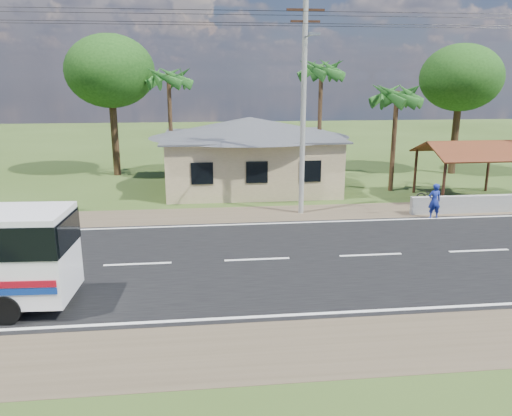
{
  "coord_description": "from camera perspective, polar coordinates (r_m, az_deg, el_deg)",
  "views": [
    {
      "loc": [
        -2.01,
        -17.86,
        6.82
      ],
      "look_at": [
        0.07,
        1.0,
        1.79
      ],
      "focal_mm": 35.0,
      "sensor_mm": 36.0,
      "label": 1
    }
  ],
  "objects": [
    {
      "name": "road",
      "position": [
        19.22,
        0.13,
        -5.92
      ],
      "size": [
        120.0,
        16.0,
        0.03
      ],
      "color": "black",
      "rests_on": "ground"
    },
    {
      "name": "house",
      "position": [
        31.29,
        -0.72,
        7.16
      ],
      "size": [
        12.4,
        10.0,
        5.0
      ],
      "color": "#C9AF86",
      "rests_on": "ground"
    },
    {
      "name": "ground",
      "position": [
        19.23,
        0.13,
        -5.94
      ],
      "size": [
        120.0,
        120.0,
        0.0
      ],
      "primitive_type": "plane",
      "color": "#304418",
      "rests_on": "ground"
    },
    {
      "name": "palm_far",
      "position": [
        33.92,
        -9.97,
        14.38
      ],
      "size": [
        2.8,
        2.8,
        7.7
      ],
      "color": "#47301E",
      "rests_on": "ground"
    },
    {
      "name": "tree_behind_shed",
      "position": [
        38.36,
        22.37,
        13.56
      ],
      "size": [
        5.6,
        5.6,
        9.02
      ],
      "color": "#47301E",
      "rests_on": "ground"
    },
    {
      "name": "person",
      "position": [
        26.01,
        19.72,
        0.75
      ],
      "size": [
        0.65,
        0.44,
        1.76
      ],
      "primitive_type": "imported",
      "rotation": [
        0.0,
        0.0,
        3.16
      ],
      "color": "navy",
      "rests_on": "ground"
    },
    {
      "name": "utility_poles",
      "position": [
        24.82,
        4.69,
        12.36
      ],
      "size": [
        32.8,
        2.22,
        11.0
      ],
      "color": "#9E9E99",
      "rests_on": "ground"
    },
    {
      "name": "motorcycle",
      "position": [
        29.33,
        19.37,
        1.4
      ],
      "size": [
        1.71,
        0.88,
        0.85
      ],
      "primitive_type": "imported",
      "rotation": [
        0.0,
        0.0,
        1.37
      ],
      "color": "black",
      "rests_on": "ground"
    },
    {
      "name": "palm_near",
      "position": [
        31.09,
        15.81,
        12.25
      ],
      "size": [
        2.8,
        2.8,
        6.7
      ],
      "color": "#47301E",
      "rests_on": "ground"
    },
    {
      "name": "tree_behind_house",
      "position": [
        36.36,
        -16.33,
        14.73
      ],
      "size": [
        6.0,
        6.0,
        9.61
      ],
      "color": "#47301E",
      "rests_on": "ground"
    },
    {
      "name": "waiting_shed",
      "position": [
        30.61,
        23.27,
        5.96
      ],
      "size": [
        5.2,
        4.48,
        3.35
      ],
      "color": "#381F14",
      "rests_on": "ground"
    },
    {
      "name": "palm_mid",
      "position": [
        34.31,
        7.47,
        15.28
      ],
      "size": [
        2.8,
        2.8,
        8.2
      ],
      "color": "#47301E",
      "rests_on": "ground"
    },
    {
      "name": "concrete_barrier",
      "position": [
        28.06,
        23.87,
        0.42
      ],
      "size": [
        7.0,
        0.3,
        0.9
      ],
      "primitive_type": "cube",
      "color": "#9E9E99",
      "rests_on": "ground"
    }
  ]
}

